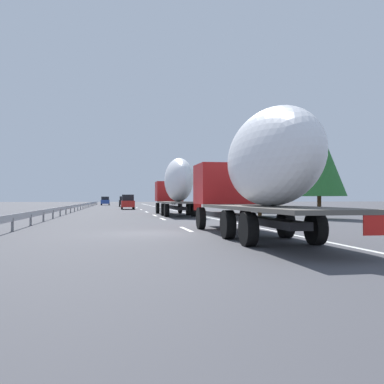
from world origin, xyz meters
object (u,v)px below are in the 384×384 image
at_px(truck_lead, 176,185).
at_px(car_black_suv, 124,201).
at_px(car_red_compact, 128,202).
at_px(truck_trailing, 257,170).
at_px(road_sign, 180,191).
at_px(car_blue_sedan, 105,201).

height_order(truck_lead, car_black_suv, truck_lead).
bearing_deg(car_red_compact, truck_trailing, -175.33).
height_order(truck_trailing, road_sign, truck_trailing).
xyz_separation_m(car_red_compact, car_black_suv, (19.39, 0.08, -0.05)).
bearing_deg(car_blue_sedan, truck_lead, -172.81).
height_order(truck_trailing, car_black_suv, truck_trailing).
bearing_deg(car_black_suv, road_sign, -163.59).
relative_size(truck_lead, car_black_suv, 3.07).
relative_size(car_blue_sedan, car_red_compact, 0.93).
relative_size(car_blue_sedan, car_black_suv, 0.95).
height_order(truck_lead, truck_trailing, truck_lead).
bearing_deg(car_red_compact, car_blue_sedan, 6.04).
height_order(truck_lead, car_blue_sedan, truck_lead).
xyz_separation_m(car_blue_sedan, car_black_suv, (-17.02, -3.78, -0.01)).
height_order(car_blue_sedan, road_sign, road_sign).
bearing_deg(truck_trailing, car_black_suv, 3.30).
distance_m(truck_lead, car_blue_sedan, 58.87).
xyz_separation_m(truck_lead, car_blue_sedan, (58.38, 7.37, -1.70)).
relative_size(car_blue_sedan, road_sign, 1.24).
bearing_deg(road_sign, car_red_compact, 63.27).
relative_size(car_red_compact, car_black_suv, 1.02).
xyz_separation_m(car_blue_sedan, car_red_compact, (-36.41, -3.86, 0.04)).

